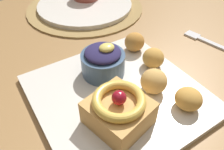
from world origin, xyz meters
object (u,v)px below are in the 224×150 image
Objects in this scene: fritter_back at (134,42)px; fritter_front at (188,99)px; fritter_extra at (153,58)px; fork at (204,40)px; cake_slice at (119,110)px; berry_ramekin at (103,61)px; fritter_middle at (154,81)px; front_plate at (118,94)px; back_plate at (85,5)px.

fritter_front is at bearing -97.61° from fritter_back.
fritter_extra reaches higher than fritter_front.
cake_slice is at bearing 95.23° from fork.
berry_ramekin reaches higher than fritter_front.
fork is (0.23, 0.07, -0.03)m from fritter_middle.
front_plate is at bearing -166.11° from fritter_extra.
fritter_extra reaches higher than fork.
fritter_back is at bearing 62.70° from fork.
berry_ramekin is (0.04, 0.12, -0.00)m from cake_slice.
berry_ramekin reaches higher than front_plate.
fritter_back is 0.16× the size of back_plate.
fritter_front is 0.25m from fork.
berry_ramekin is 0.30× the size of back_plate.
fritter_back is at bearing 46.17° from cake_slice.
fritter_middle reaches higher than fritter_extra.
berry_ramekin is 0.11m from fritter_extra.
berry_ramekin is at bearing 159.51° from fritter_extra.
fritter_extra is (0.05, 0.06, -0.00)m from fritter_middle.
front_plate is 2.33× the size of fork.
fritter_middle is 0.25m from fork.
front_plate is at bearing -96.01° from berry_ramekin.
fritter_extra is (0.10, -0.04, -0.01)m from berry_ramekin.
fritter_middle reaches higher than fritter_front.
fritter_back is at bearing 16.93° from berry_ramekin.
front_plate is at bearing -138.93° from fritter_back.
fritter_front is (0.08, -0.09, 0.02)m from front_plate.
fritter_front reaches higher than back_plate.
fritter_back is 0.19m from fork.
fritter_back is 0.36× the size of fork.
fritter_back is 1.02× the size of fritter_extra.
fritter_back is at bearing -93.39° from back_plate.
front_plate is 0.29m from fork.
cake_slice and berry_ramekin have the same top height.
front_plate is 0.08m from cake_slice.
cake_slice reaches higher than back_plate.
fritter_front is at bearing 111.39° from fork.
fritter_middle is (0.05, -0.09, -0.01)m from berry_ramekin.
back_plate is 2.31× the size of fork.
fritter_extra is at bearing 13.89° from front_plate.
back_plate is (0.12, 0.31, -0.03)m from berry_ramekin.
fritter_front is at bearing -17.20° from cake_slice.
fritter_middle reaches higher than front_plate.
cake_slice is at bearing -133.83° from fritter_back.
back_plate is at bearing 84.91° from fritter_front.
front_plate is 6.26× the size of fritter_front.
front_plate is 0.39m from back_plate.
fritter_back reaches higher than fritter_front.
fritter_front is (0.08, -0.16, -0.01)m from berry_ramekin.
front_plate is 0.14m from fritter_back.
fritter_front is 1.05× the size of fritter_extra.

